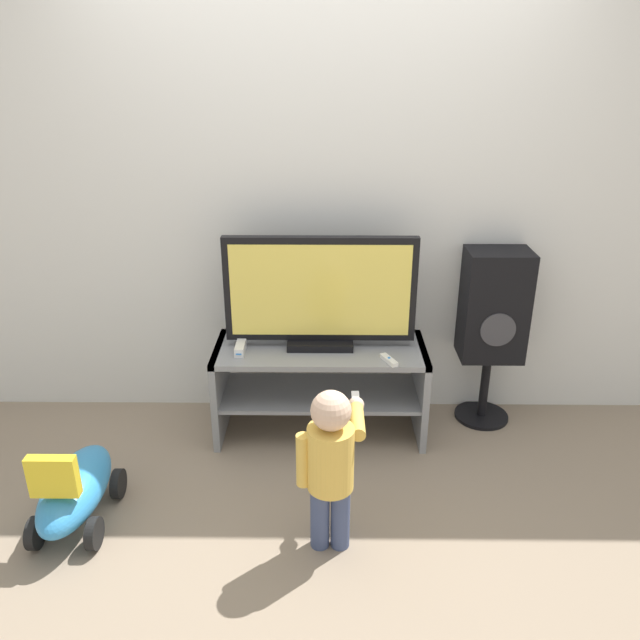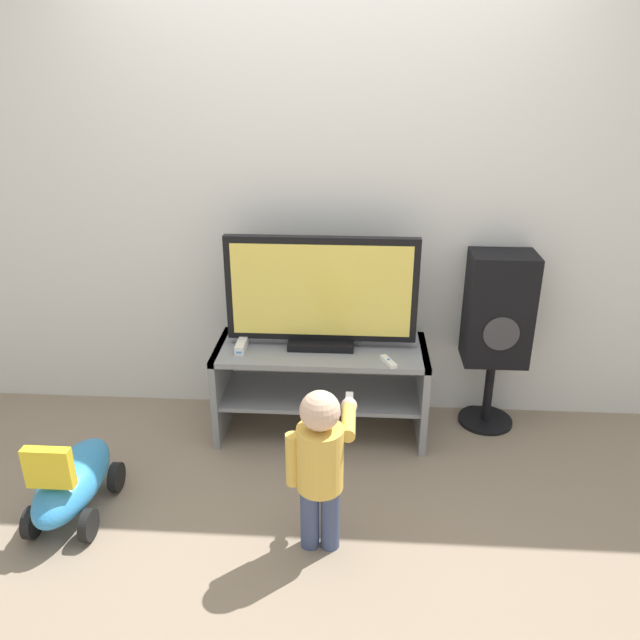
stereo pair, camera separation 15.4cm
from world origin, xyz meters
name	(u,v)px [view 2 (the right image)]	position (x,y,z in m)	size (l,w,h in m)	color
ground_plane	(318,453)	(0.00, 0.00, 0.00)	(16.00, 16.00, 0.00)	gray
wall_back	(325,190)	(0.00, 0.55, 1.30)	(10.00, 0.06, 2.60)	silver
tv_stand	(321,376)	(0.00, 0.23, 0.34)	(1.14, 0.47, 0.52)	gray
television	(321,294)	(0.00, 0.25, 0.82)	(1.00, 0.20, 0.60)	black
game_console	(242,345)	(-0.42, 0.18, 0.54)	(0.05, 0.19, 0.05)	white
remote_primary	(388,362)	(0.35, 0.06, 0.53)	(0.09, 0.13, 0.03)	white
child	(321,458)	(0.05, -0.67, 0.45)	(0.29, 0.44, 0.76)	#3F4C72
speaker_tower	(498,314)	(0.95, 0.37, 0.68)	(0.34, 0.31, 1.02)	black
ride_on_toy	(72,482)	(-1.09, -0.54, 0.18)	(0.29, 0.61, 0.46)	#338CD1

